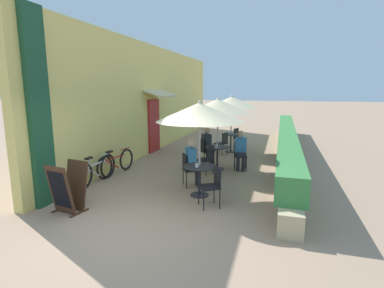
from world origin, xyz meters
The scene contains 25 objects.
ground_plane centered at (0.00, 0.00, 0.00)m, with size 120.00×120.00×0.00m, color #9E7F66.
cafe_facade_wall centered at (-2.54, 7.12, 2.09)m, with size 0.98×14.51×4.20m.
planter_hedge centered at (2.75, 7.15, 0.54)m, with size 0.60×13.51×1.01m.
patio_table_near centered at (0.71, 2.10, 0.53)m, with size 0.77×0.77×0.73m.
patio_umbrella_near centered at (0.71, 2.10, 2.00)m, with size 2.02×2.02×2.26m.
cafe_chair_near_left centered at (1.16, 1.52, 0.52)m, with size 0.55×0.55×0.87m.
cafe_chair_near_right centered at (0.27, 2.67, 0.52)m, with size 0.55×0.55×0.87m.
seated_patron_near_right centered at (0.36, 2.73, 0.69)m, with size 0.51×0.48×1.25m.
coffee_cup_near centered at (0.69, 1.96, 0.78)m, with size 0.07×0.07×0.09m.
patio_table_mid centered at (0.63, 4.56, 0.53)m, with size 0.77×0.77×0.73m.
patio_umbrella_mid centered at (0.63, 4.56, 2.00)m, with size 2.02×2.02×2.26m.
cafe_chair_mid_left centered at (0.10, 5.06, 0.52)m, with size 0.56×0.56×0.87m.
seated_patron_mid_left centered at (0.19, 5.13, 0.69)m, with size 0.51×0.50×1.25m.
cafe_chair_mid_right centered at (0.46, 3.85, 0.52)m, with size 0.51×0.51×0.87m.
cafe_chair_mid_back centered at (1.33, 4.77, 0.52)m, with size 0.47×0.47×0.87m.
seated_patron_mid_back centered at (1.35, 4.66, 0.69)m, with size 0.39×0.45×1.25m.
coffee_cup_mid centered at (0.64, 4.42, 0.78)m, with size 0.07×0.07×0.09m.
patio_table_far centered at (0.60, 7.32, 0.53)m, with size 0.77×0.77×0.73m.
patio_umbrella_far centered at (0.60, 7.32, 2.00)m, with size 2.02×2.02×2.26m.
cafe_chair_far_left centered at (0.40, 6.62, 0.52)m, with size 0.52×0.52×0.87m.
cafe_chair_far_right centered at (0.81, 8.02, 0.52)m, with size 0.52×0.52×0.87m.
coffee_cup_far centered at (0.47, 7.26, 0.78)m, with size 0.07×0.07×0.09m.
bicycle_leaning centered at (-2.20, 2.22, 0.36)m, with size 0.13×1.74×0.78m.
bicycle_second centered at (-2.15, 3.14, 0.35)m, with size 0.24×1.72×0.76m.
menu_board centered at (-1.63, 0.42, 0.51)m, with size 0.67×0.72×1.04m.
Camera 1 is at (2.50, -4.50, 2.53)m, focal length 28.00 mm.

